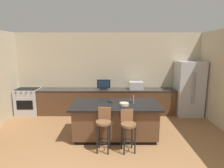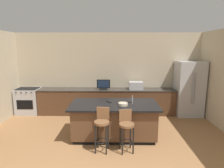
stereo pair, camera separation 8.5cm
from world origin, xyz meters
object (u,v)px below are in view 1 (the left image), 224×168
Objects in this scene: range_oven at (28,101)px; microwave at (135,85)px; tv_monitor at (103,85)px; cell_phone at (130,102)px; bar_stool_right at (127,127)px; bar_stool_left at (103,126)px; fruit_bowl at (123,104)px; refrigerator at (188,88)px; tv_remote at (109,102)px; kitchen_island at (115,120)px.

microwave is (3.83, 0.00, 0.57)m from range_oven.
tv_monitor is 3.06× the size of cell_phone.
bar_stool_left is at bearing 168.84° from bar_stool_right.
microwave reaches higher than fruit_bowl.
fruit_bowl is at bearing 84.98° from bar_stool_right.
refrigerator reaches higher than bar_stool_left.
tv_monitor is 1.64m from tv_remote.
bar_stool_right reaches higher than kitchen_island.
fruit_bowl is (-0.05, 0.57, 0.37)m from bar_stool_right.
kitchen_island is 0.77m from bar_stool_left.
tv_monitor is (2.70, -0.05, 0.60)m from range_oven.
range_oven is at bearing 106.33° from tv_remote.
range_oven is (-3.07, 1.83, -0.01)m from kitchen_island.
tv_remote is at bearing -149.71° from refrigerator.
range_oven reaches higher than cell_phone.
tv_monitor is (-1.14, -0.05, 0.03)m from microwave.
tv_remote is (0.13, 0.86, 0.31)m from bar_stool_left.
range_oven is 0.92× the size of bar_stool_left.
tv_remote is (0.24, -1.62, -0.14)m from tv_monitor.
bar_stool_left is 4.20× the size of fruit_bowl.
kitchen_island is 1.20× the size of refrigerator.
tv_monitor is at bearing 100.74° from bar_stool_left.
range_oven is 3.86× the size of fruit_bowl.
bar_stool_left is (-1.03, -2.53, -0.43)m from microwave.
bar_stool_left is (-2.85, -2.45, -0.34)m from refrigerator.
bar_stool_right is at bearing -84.57° from fruit_bowl.
fruit_bowl is (3.29, -1.96, 0.48)m from range_oven.
bar_stool_right is 1.02m from tv_remote.
kitchen_island is at bearing -93.03° from tv_remote.
range_oven reaches higher than kitchen_island.
microwave is (-1.81, 0.08, 0.09)m from refrigerator.
fruit_bowl is at bearing -30.82° from range_oven.
microwave is at bearing 0.02° from range_oven.
cell_phone is (0.80, -1.60, -0.15)m from tv_monitor.
refrigerator is 4.09× the size of tv_monitor.
bar_stool_left is 1.16m from cell_phone.
bar_stool_right reaches higher than range_oven.
bar_stool_left is at bearing -112.18° from microwave.
refrigerator is 2.95m from tv_monitor.
refrigerator is at bearing 34.14° from kitchen_island.
microwave is 2.63m from bar_stool_right.
range_oven is 2.76m from tv_monitor.
microwave is 1.90m from tv_remote.
tv_remote reaches higher than cell_phone.
kitchen_island is 0.50m from tv_remote.
refrigerator is at bearing -0.62° from tv_monitor.
fruit_bowl is 0.37m from cell_phone.
microwave is 0.48× the size of bar_stool_left.
refrigerator is 11.05× the size of tv_remote.
kitchen_island is 0.54m from fruit_bowl.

